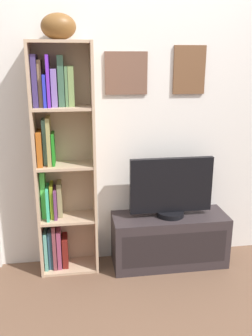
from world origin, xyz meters
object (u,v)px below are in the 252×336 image
(bookshelf, at_px, (59,163))
(football, at_px, (59,27))
(television, at_px, (171,188))
(tv_stand, at_px, (169,239))

(bookshelf, distance_m, football, 0.97)
(football, bearing_deg, bookshelf, 149.99)
(television, bearing_deg, bookshelf, 174.95)
(tv_stand, relative_size, television, 1.41)
(bookshelf, xyz_separation_m, tv_stand, (0.87, -0.08, -0.67))
(football, distance_m, television, 1.45)
(television, bearing_deg, tv_stand, -90.00)
(football, relative_size, tv_stand, 0.26)
(football, bearing_deg, tv_stand, -3.45)
(bookshelf, relative_size, tv_stand, 1.90)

